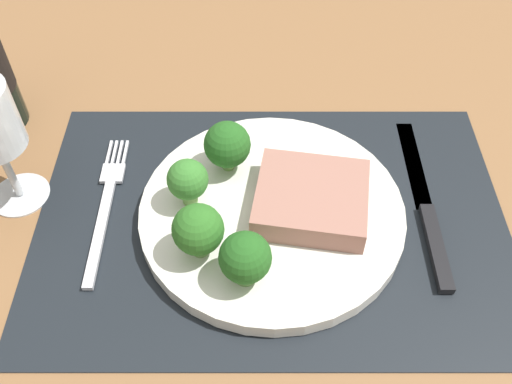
{
  "coord_description": "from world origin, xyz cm",
  "views": [
    {
      "loc": [
        -1.59,
        -35.68,
        46.04
      ],
      "look_at": [
        -1.76,
        2.02,
        1.9
      ],
      "focal_mm": 40.19,
      "sensor_mm": 36.0,
      "label": 1
    }
  ],
  "objects_px": {
    "plate": "(273,213)",
    "steak": "(313,202)",
    "knife": "(429,212)",
    "fork": "(108,204)"
  },
  "relations": [
    {
      "from": "plate",
      "to": "steak",
      "type": "xyz_separation_m",
      "value": [
        0.04,
        -0.0,
        0.02
      ]
    },
    {
      "from": "plate",
      "to": "knife",
      "type": "distance_m",
      "value": 0.16
    },
    {
      "from": "steak",
      "to": "knife",
      "type": "xyz_separation_m",
      "value": [
        0.12,
        0.01,
        -0.03
      ]
    },
    {
      "from": "fork",
      "to": "knife",
      "type": "bearing_deg",
      "value": 0.57
    },
    {
      "from": "steak",
      "to": "fork",
      "type": "height_order",
      "value": "steak"
    },
    {
      "from": "plate",
      "to": "steak",
      "type": "height_order",
      "value": "steak"
    },
    {
      "from": "plate",
      "to": "fork",
      "type": "bearing_deg",
      "value": 175.22
    },
    {
      "from": "plate",
      "to": "steak",
      "type": "relative_size",
      "value": 2.47
    },
    {
      "from": "steak",
      "to": "fork",
      "type": "relative_size",
      "value": 0.56
    },
    {
      "from": "plate",
      "to": "fork",
      "type": "distance_m",
      "value": 0.17
    }
  ]
}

